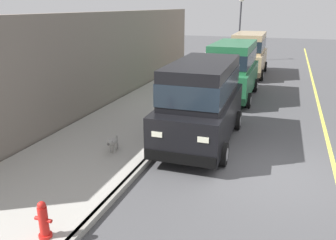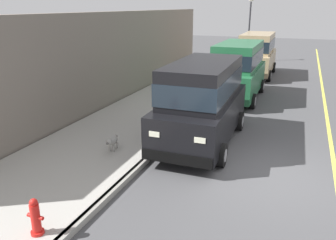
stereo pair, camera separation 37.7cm
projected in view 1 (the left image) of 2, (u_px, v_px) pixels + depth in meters
The scene contains 10 objects.
ground_plane at pixel (270, 172), 8.84m from camera, with size 80.00×80.00×0.00m, color #4C4C4F.
curb at pixel (155, 152), 9.82m from camera, with size 0.16×64.00×0.14m, color gray.
sidewalk at pixel (100, 144), 10.39m from camera, with size 3.60×64.00×0.14m, color #A8A59E.
car_black_van at pixel (202, 99), 10.39m from camera, with size 2.21×4.94×2.52m.
car_green_van at pixel (232, 68), 15.56m from camera, with size 2.15×4.90×2.52m.
car_tan_van at pixel (249, 52), 20.72m from camera, with size 2.17×4.92×2.52m.
dog_grey at pixel (113, 142), 9.62m from camera, with size 0.25×0.75×0.49m.
fire_hydrant at pixel (44, 221), 6.03m from camera, with size 0.34×0.24×0.72m.
street_lamp at pixel (240, 22), 25.63m from camera, with size 0.36×0.36×4.42m.
building_facade at pixel (114, 57), 14.97m from camera, with size 0.50×20.00×3.85m, color slate.
Camera 1 is at (0.13, -8.38, 4.09)m, focal length 36.50 mm.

